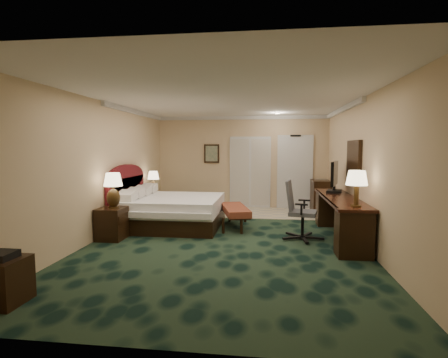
# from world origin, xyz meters

# --- Properties ---
(floor) EXTENTS (5.00, 7.50, 0.00)m
(floor) POSITION_xyz_m (0.00, 0.00, 0.00)
(floor) COLOR black
(floor) RESTS_ON ground
(ceiling) EXTENTS (5.00, 7.50, 0.00)m
(ceiling) POSITION_xyz_m (0.00, 0.00, 2.70)
(ceiling) COLOR silver
(ceiling) RESTS_ON wall_back
(wall_back) EXTENTS (5.00, 0.00, 2.70)m
(wall_back) POSITION_xyz_m (0.00, 3.75, 1.35)
(wall_back) COLOR beige
(wall_back) RESTS_ON ground
(wall_front) EXTENTS (5.00, 0.00, 2.70)m
(wall_front) POSITION_xyz_m (0.00, -3.75, 1.35)
(wall_front) COLOR beige
(wall_front) RESTS_ON ground
(wall_left) EXTENTS (0.00, 7.50, 2.70)m
(wall_left) POSITION_xyz_m (-2.50, 0.00, 1.35)
(wall_left) COLOR beige
(wall_left) RESTS_ON ground
(wall_right) EXTENTS (0.00, 7.50, 2.70)m
(wall_right) POSITION_xyz_m (2.50, 0.00, 1.35)
(wall_right) COLOR beige
(wall_right) RESTS_ON ground
(crown_molding) EXTENTS (5.00, 7.50, 0.10)m
(crown_molding) POSITION_xyz_m (0.00, 0.00, 2.65)
(crown_molding) COLOR silver
(crown_molding) RESTS_ON wall_back
(tile_patch) EXTENTS (3.20, 1.70, 0.01)m
(tile_patch) POSITION_xyz_m (0.90, 2.90, 0.01)
(tile_patch) COLOR #B2AA99
(tile_patch) RESTS_ON ground
(headboard) EXTENTS (0.12, 2.00, 1.40)m
(headboard) POSITION_xyz_m (-2.44, 1.00, 0.70)
(headboard) COLOR #500E1A
(headboard) RESTS_ON ground
(entry_door) EXTENTS (1.02, 0.06, 2.18)m
(entry_door) POSITION_xyz_m (1.55, 3.72, 1.05)
(entry_door) COLOR silver
(entry_door) RESTS_ON ground
(closet_doors) EXTENTS (1.20, 0.06, 2.10)m
(closet_doors) POSITION_xyz_m (0.25, 3.71, 1.05)
(closet_doors) COLOR beige
(closet_doors) RESTS_ON ground
(wall_art) EXTENTS (0.45, 0.06, 0.55)m
(wall_art) POSITION_xyz_m (-0.90, 3.71, 1.60)
(wall_art) COLOR #466553
(wall_art) RESTS_ON wall_back
(wall_mirror) EXTENTS (0.05, 0.95, 0.75)m
(wall_mirror) POSITION_xyz_m (2.46, 0.60, 1.55)
(wall_mirror) COLOR white
(wall_mirror) RESTS_ON wall_right
(bed) EXTENTS (2.11, 1.96, 0.67)m
(bed) POSITION_xyz_m (-1.34, 1.00, 0.33)
(bed) COLOR white
(bed) RESTS_ON ground
(nightstand_near) EXTENTS (0.49, 0.56, 0.62)m
(nightstand_near) POSITION_xyz_m (-2.23, -0.23, 0.31)
(nightstand_near) COLOR black
(nightstand_near) RESTS_ON ground
(nightstand_far) EXTENTS (0.46, 0.53, 0.58)m
(nightstand_far) POSITION_xyz_m (-2.25, 2.35, 0.29)
(nightstand_far) COLOR black
(nightstand_far) RESTS_ON ground
(lamp_near) EXTENTS (0.41, 0.41, 0.68)m
(lamp_near) POSITION_xyz_m (-2.20, -0.21, 0.96)
(lamp_near) COLOR black
(lamp_near) RESTS_ON nightstand_near
(lamp_far) EXTENTS (0.38, 0.38, 0.58)m
(lamp_far) POSITION_xyz_m (-2.26, 2.37, 0.87)
(lamp_far) COLOR black
(lamp_far) RESTS_ON nightstand_far
(bed_bench) EXTENTS (0.82, 1.46, 0.47)m
(bed_bench) POSITION_xyz_m (0.05, 1.08, 0.23)
(bed_bench) COLOR brown
(bed_bench) RESTS_ON ground
(side_table) EXTENTS (0.49, 0.49, 0.52)m
(side_table) POSITION_xyz_m (-2.23, -3.08, 0.26)
(side_table) COLOR black
(side_table) RESTS_ON ground
(desk) EXTENTS (0.61, 2.83, 0.82)m
(desk) POSITION_xyz_m (2.18, 0.39, 0.41)
(desk) COLOR black
(desk) RESTS_ON ground
(tv) EXTENTS (0.31, 0.85, 0.67)m
(tv) POSITION_xyz_m (2.19, 1.10, 1.15)
(tv) COLOR black
(tv) RESTS_ON desk
(desk_lamp) EXTENTS (0.44, 0.44, 0.61)m
(desk_lamp) POSITION_xyz_m (2.21, -0.72, 1.12)
(desk_lamp) COLOR black
(desk_lamp) RESTS_ON desk
(desk_chair) EXTENTS (0.78, 0.74, 1.15)m
(desk_chair) POSITION_xyz_m (1.45, 0.21, 0.57)
(desk_chair) COLOR #555555
(desk_chair) RESTS_ON ground
(minibar) EXTENTS (0.47, 0.84, 0.89)m
(minibar) POSITION_xyz_m (2.22, 3.20, 0.44)
(minibar) COLOR black
(minibar) RESTS_ON ground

